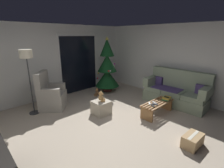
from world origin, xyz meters
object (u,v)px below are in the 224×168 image
Objects in this scene: remote_white at (149,103)px; armchair at (51,96)px; couch at (176,92)px; christmas_tree at (107,68)px; cardboard_box_taped_mid_floor at (193,140)px; remote_graphite at (155,104)px; book_stack at (166,98)px; coffee_table at (157,106)px; cell_phone at (166,97)px; ottoman at (101,107)px; remote_black at (153,106)px; teddy_bear_honey at (101,97)px; floor_lamp at (27,60)px; teddy_bear_chestnut_by_tree at (97,93)px; remote_silver at (154,103)px.

remote_white is 0.14× the size of armchair.
christmas_tree is at bearing 107.35° from couch.
armchair reaches higher than cardboard_box_taped_mid_floor.
book_stack reaches higher than remote_graphite.
christmas_tree is 2.35m from armchair.
coffee_table is 0.41m from cell_phone.
book_stack is (-0.74, -0.08, 0.00)m from couch.
cardboard_box_taped_mid_floor is (0.43, -2.33, -0.07)m from ottoman.
remote_black is 0.13m from remote_graphite.
remote_white is 0.55× the size of teddy_bear_honey.
remote_white is (-0.25, 0.09, 0.13)m from coffee_table.
remote_black is 3.48m from floor_lamp.
book_stack reaches higher than ottoman.
ottoman is (-1.46, 1.17, -0.21)m from book_stack.
cardboard_box_taped_mid_floor is (-1.77, -1.25, -0.28)m from couch.
teddy_bear_chestnut_by_tree is (2.15, -0.14, -1.38)m from floor_lamp.
remote_black reaches higher than cardboard_box_taped_mid_floor.
remote_graphite is 1.32m from cardboard_box_taped_mid_floor.
remote_white and ottoman have the same top height.
couch is 0.75m from cell_phone.
book_stack is (0.46, -0.10, 0.03)m from remote_silver.
remote_black is at bearing 72.85° from cardboard_box_taped_mid_floor.
coffee_table is 1.42m from cardboard_box_taped_mid_floor.
ottoman is at bearing -23.16° from remote_silver.
christmas_tree reaches higher than cell_phone.
remote_graphite reaches higher than coffee_table.
book_stack is 3.39m from armchair.
teddy_bear_chestnut_by_tree is at bearing 84.09° from cardboard_box_taped_mid_floor.
remote_white is 2.88m from armchair.
coffee_table is at bearing -44.64° from floor_lamp.
christmas_tree is (0.33, 2.44, 0.68)m from coffee_table.
remote_white is 1.32m from teddy_bear_honey.
remote_white is 0.16m from remote_black.
remote_silver is at bearing 163.40° from coffee_table.
remote_white is 1.00× the size of remote_silver.
teddy_bear_chestnut_by_tree is at bearing -107.61° from remote_graphite.
remote_graphite is (0.06, -0.13, 0.00)m from remote_white.
ottoman is (-0.79, 1.15, -0.18)m from remote_black.
remote_silver is (-1.20, 0.02, -0.03)m from couch.
coffee_table is at bearing -172.98° from remote_silver.
remote_silver is 1.00× the size of remote_graphite.
christmas_tree is (0.52, 2.48, 0.55)m from remote_graphite.
cell_phone reaches higher than ottoman.
teddy_bear_honey is 2.39m from cardboard_box_taped_mid_floor.
ottoman is at bearing -44.58° from floor_lamp.
floor_lamp reaches higher than book_stack.
coffee_table is 7.05× the size of remote_silver.
coffee_table is at bearing -44.71° from ottoman.
couch reaches higher than teddy_bear_chestnut_by_tree.
floor_lamp is (-2.80, -0.01, 0.59)m from christmas_tree.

